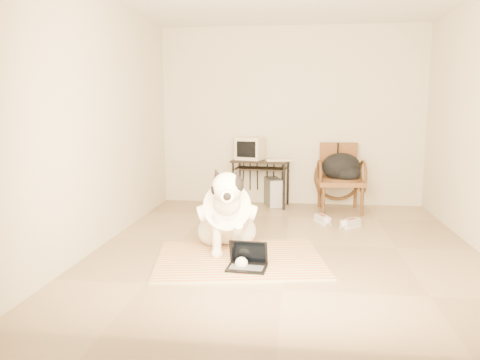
% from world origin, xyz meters
% --- Properties ---
extents(floor, '(4.50, 4.50, 0.00)m').
position_xyz_m(floor, '(0.00, 0.00, 0.00)').
color(floor, '#967C5C').
rests_on(floor, ground).
extents(wall_back, '(4.50, 0.00, 4.50)m').
position_xyz_m(wall_back, '(0.00, 2.25, 1.35)').
color(wall_back, beige).
rests_on(wall_back, floor).
extents(wall_front, '(4.50, 0.00, 4.50)m').
position_xyz_m(wall_front, '(0.00, -2.25, 1.35)').
color(wall_front, beige).
rests_on(wall_front, floor).
extents(wall_left, '(0.00, 4.50, 4.50)m').
position_xyz_m(wall_left, '(-2.00, 0.00, 1.35)').
color(wall_left, beige).
rests_on(wall_left, floor).
extents(rug, '(1.81, 1.50, 0.02)m').
position_xyz_m(rug, '(-0.44, -0.60, 0.01)').
color(rug, '#E55D2B').
rests_on(rug, floor).
extents(dog, '(0.63, 1.28, 0.95)m').
position_xyz_m(dog, '(-0.61, -0.32, 0.38)').
color(dog, white).
rests_on(dog, rug).
extents(laptop, '(0.38, 0.29, 0.25)m').
position_xyz_m(laptop, '(-0.34, -0.87, 0.08)').
color(laptop, black).
rests_on(laptop, rug).
extents(computer_desk, '(0.90, 0.57, 0.70)m').
position_xyz_m(computer_desk, '(-0.44, 1.97, 0.61)').
color(computer_desk, black).
rests_on(computer_desk, floor).
extents(crt_monitor, '(0.46, 0.44, 0.34)m').
position_xyz_m(crt_monitor, '(-0.61, 2.05, 0.87)').
color(crt_monitor, beige).
rests_on(crt_monitor, computer_desk).
extents(desk_keyboard, '(0.43, 0.25, 0.03)m').
position_xyz_m(desk_keyboard, '(-0.16, 1.90, 0.72)').
color(desk_keyboard, beige).
rests_on(desk_keyboard, computer_desk).
extents(pc_tower, '(0.30, 0.49, 0.43)m').
position_xyz_m(pc_tower, '(-0.25, 2.01, 0.21)').
color(pc_tower, '#4C4C4F').
rests_on(pc_tower, floor).
extents(rattan_chair, '(0.68, 0.65, 0.97)m').
position_xyz_m(rattan_chair, '(0.72, 1.81, 0.49)').
color(rattan_chair, brown).
rests_on(rattan_chair, floor).
extents(backpack, '(0.55, 0.48, 0.40)m').
position_xyz_m(backpack, '(0.75, 1.72, 0.64)').
color(backpack, black).
rests_on(backpack, rattan_chair).
extents(sneaker_left, '(0.22, 0.31, 0.10)m').
position_xyz_m(sneaker_left, '(0.45, 1.02, 0.04)').
color(sneaker_left, silver).
rests_on(sneaker_left, floor).
extents(sneaker_right, '(0.28, 0.29, 0.10)m').
position_xyz_m(sneaker_right, '(0.79, 0.84, 0.05)').
color(sneaker_right, silver).
rests_on(sneaker_right, floor).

